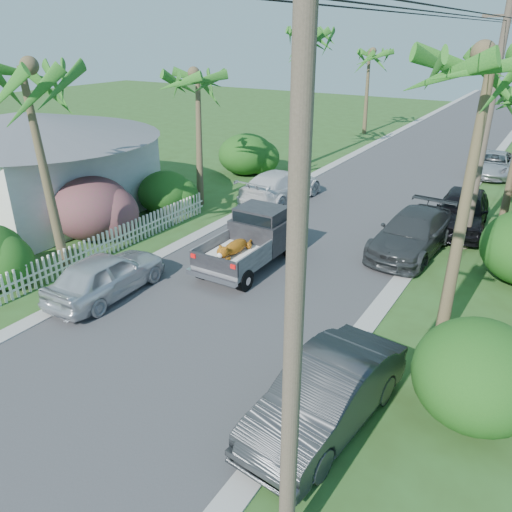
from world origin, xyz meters
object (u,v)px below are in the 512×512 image
Objects in this scene: pickup_truck at (257,236)px; parked_car_lf at (281,186)px; palm_l_b at (196,74)px; parked_car_rd at (493,164)px; parked_car_ln at (106,275)px; palm_l_d at (370,52)px; parked_car_rf at (462,211)px; palm_r_a at (492,56)px; palm_l_a at (26,67)px; parked_car_rm at (412,233)px; palm_l_c at (310,31)px; utility_pole_a at (294,314)px; utility_pole_b at (486,132)px; house_left at (29,167)px; parked_car_rn at (326,395)px.

parked_car_lf is (-2.78, 6.83, -0.23)m from pickup_truck.
palm_l_b is (-5.98, 4.43, 5.14)m from pickup_truck.
parked_car_rd is at bearing 72.66° from pickup_truck.
palm_l_d reaches higher than parked_car_ln.
parked_car_rf reaches higher than parked_car_lf.
palm_r_a is (1.30, -9.00, 6.56)m from parked_car_rf.
parked_car_lf is at bearing -92.21° from parked_car_ln.
palm_l_a is at bearing -86.19° from palm_l_b.
parked_car_rm is at bearing 162.20° from parked_car_lf.
palm_l_c is at bearing 109.75° from pickup_truck.
parked_car_ln is 0.47× the size of palm_l_c.
parked_car_lf is 13.21m from palm_l_a.
utility_pole_a is at bearing 150.51° from parked_car_ln.
palm_r_a is at bearing -164.01° from parked_car_ln.
parked_car_rd is 20.64m from palm_r_a.
utility_pole_b reaches higher than palm_r_a.
house_left is at bearing 177.03° from palm_r_a.
palm_r_a is at bearing 13.50° from palm_l_a.
parked_car_rn is 15.83m from parked_car_lf.
palm_l_d is (-10.35, 22.54, 5.66)m from parked_car_rm.
palm_r_a is at bearing 143.40° from parked_car_lf.
palm_l_b is at bearing -94.57° from palm_l_c.
parked_car_ln is 10.41m from house_left.
parked_car_rm is at bearing 97.41° from utility_pole_a.
parked_car_lf is (-8.60, -0.60, -0.08)m from parked_car_rf.
utility_pole_a is at bearing -70.65° from parked_car_rn.
parked_car_lf is 0.60× the size of house_left.
parked_car_rn is 0.58× the size of palm_l_a.
palm_r_a is at bearing -84.29° from utility_pole_b.
house_left is 20.81m from utility_pole_a.
parked_car_lf is 0.73× the size of palm_l_b.
parked_car_rn is 12.56m from utility_pole_b.
palm_l_b is 18.77m from utility_pole_a.
parked_car_rn is at bearing 102.72° from utility_pole_a.
parked_car_rm reaches higher than parked_car_ln.
house_left is at bearing -141.12° from palm_l_b.
parked_car_lf is at bearing 36.89° from palm_l_b.
utility_pole_b is (12.10, -21.00, -1.84)m from palm_l_d.
parked_car_rd is 13.08m from utility_pole_b.
palm_r_a is at bearing -85.68° from parked_car_rd.
parked_car_rf is 17.42m from utility_pole_a.
palm_l_c is 17.54m from house_left.
palm_l_c reaches higher than parked_car_rn.
palm_l_b is 12.54m from utility_pole_b.
parked_car_rn is 16.90m from palm_l_b.
parked_car_rf is 0.58× the size of palm_r_a.
palm_l_d is (-2.90, 19.60, 5.66)m from parked_car_lf.
palm_l_a is 15.64m from utility_pole_b.
palm_l_a is 0.91× the size of house_left.
palm_l_a is (-10.96, -22.45, 6.26)m from parked_car_rd.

